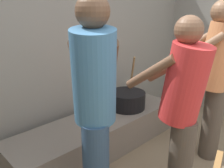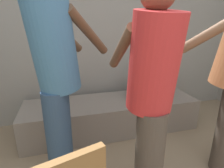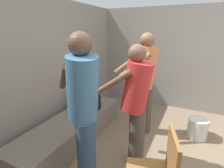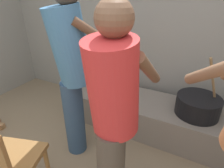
{
  "view_description": "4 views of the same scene",
  "coord_description": "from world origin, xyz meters",
  "px_view_note": "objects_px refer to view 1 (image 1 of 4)",
  "views": [
    {
      "loc": [
        -1.37,
        -0.05,
        1.6
      ],
      "look_at": [
        0.06,
        1.43,
        0.92
      ],
      "focal_mm": 38.73,
      "sensor_mm": 36.0,
      "label": 1
    },
    {
      "loc": [
        -0.33,
        -0.19,
        1.27
      ],
      "look_at": [
        0.13,
        1.51,
        0.7
      ],
      "focal_mm": 29.66,
      "sensor_mm": 36.0,
      "label": 2
    },
    {
      "loc": [
        -1.7,
        0.2,
        1.68
      ],
      "look_at": [
        0.02,
        1.03,
        1.1
      ],
      "focal_mm": 28.34,
      "sensor_mm": 36.0,
      "label": 3
    },
    {
      "loc": [
        0.63,
        -0.05,
        1.55
      ],
      "look_at": [
        0.05,
        1.09,
        0.91
      ],
      "focal_mm": 29.7,
      "sensor_mm": 36.0,
      "label": 4
    }
  ],
  "objects_px": {
    "cooking_pot_main": "(127,100)",
    "cook_in_blue_shirt": "(95,101)",
    "cook_in_red_shirt": "(182,104)",
    "cook_in_orange_shirt": "(215,74)"
  },
  "relations": [
    {
      "from": "cooking_pot_main",
      "to": "cook_in_orange_shirt",
      "type": "height_order",
      "value": "cook_in_orange_shirt"
    },
    {
      "from": "cook_in_blue_shirt",
      "to": "cook_in_red_shirt",
      "type": "distance_m",
      "value": 0.68
    },
    {
      "from": "cooking_pot_main",
      "to": "cook_in_orange_shirt",
      "type": "bearing_deg",
      "value": -72.14
    },
    {
      "from": "cooking_pot_main",
      "to": "cook_in_orange_shirt",
      "type": "xyz_separation_m",
      "value": [
        0.29,
        -0.91,
        0.46
      ]
    },
    {
      "from": "cooking_pot_main",
      "to": "cook_in_blue_shirt",
      "type": "xyz_separation_m",
      "value": [
        -1.06,
        -0.66,
        0.48
      ]
    },
    {
      "from": "cooking_pot_main",
      "to": "cook_in_red_shirt",
      "type": "bearing_deg",
      "value": -115.52
    },
    {
      "from": "cooking_pot_main",
      "to": "cook_in_blue_shirt",
      "type": "height_order",
      "value": "cook_in_blue_shirt"
    },
    {
      "from": "cooking_pot_main",
      "to": "cook_in_red_shirt",
      "type": "relative_size",
      "value": 0.43
    },
    {
      "from": "cooking_pot_main",
      "to": "cook_in_blue_shirt",
      "type": "distance_m",
      "value": 1.34
    },
    {
      "from": "cooking_pot_main",
      "to": "cook_in_red_shirt",
      "type": "distance_m",
      "value": 1.18
    }
  ]
}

